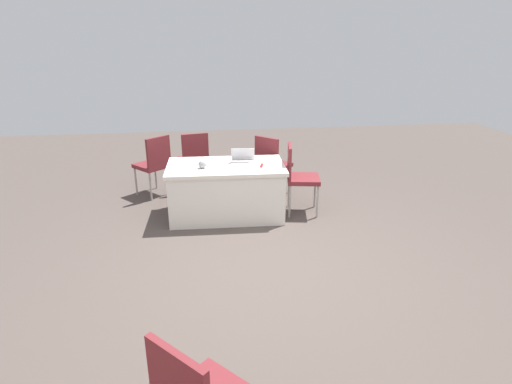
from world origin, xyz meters
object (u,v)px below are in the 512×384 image
chair_near_front (194,157)px  chair_tucked_left (298,174)px  yarn_ball (202,164)px  chair_aisle (154,162)px  table_foreground (226,190)px  chair_tucked_right (271,162)px  laptop_silver (243,162)px  scissors_red (262,165)px

chair_near_front → chair_tucked_left: chair_tucked_left is taller
chair_near_front → yarn_ball: 1.29m
chair_tucked_left → chair_aisle: size_ratio=1.02×
table_foreground → chair_aisle: 1.40m
chair_tucked_right → yarn_ball: (1.06, 0.81, 0.24)m
chair_near_front → chair_tucked_right: bearing=-32.5°
chair_tucked_right → chair_aisle: 1.80m
chair_near_front → chair_tucked_left: size_ratio=0.97×
table_foreground → chair_near_front: chair_near_front is taller
chair_tucked_right → table_foreground: bearing=-91.5°
chair_tucked_left → yarn_ball: size_ratio=9.12×
laptop_silver → yarn_ball: size_ratio=3.23×
chair_tucked_left → scissors_red: size_ratio=5.43×
yarn_ball → scissors_red: yarn_ball is taller
chair_tucked_right → scissors_red: size_ratio=5.27×
chair_tucked_left → scissors_red: bearing=-71.9°
chair_tucked_left → chair_aisle: bearing=-104.8°
laptop_silver → scissors_red: size_ratio=1.92×
chair_tucked_right → laptop_silver: bearing=-80.9°
chair_tucked_right → yarn_ball: size_ratio=8.85×
chair_tucked_right → chair_aisle: bearing=-141.8°
table_foreground → scissors_red: size_ratio=8.97×
chair_tucked_left → chair_tucked_right: chair_tucked_left is taller
table_foreground → chair_aisle: size_ratio=1.69×
scissors_red → chair_tucked_right: bearing=175.8°
table_foreground → yarn_ball: (0.31, 0.11, 0.42)m
chair_tucked_right → yarn_ball: 1.36m
table_foreground → laptop_silver: laptop_silver is taller
laptop_silver → chair_tucked_left: bearing=-175.8°
table_foreground → yarn_ball: size_ratio=15.06×
chair_tucked_right → scissors_red: bearing=-63.4°
table_foreground → chair_near_front: 1.25m
chair_tucked_left → yarn_ball: (1.32, 0.08, 0.22)m
table_foreground → scissors_red: scissors_red is taller
chair_tucked_left → chair_tucked_right: size_ratio=1.03×
yarn_ball → scissors_red: size_ratio=0.60×
chair_tucked_right → laptop_silver: (0.51, 0.71, 0.23)m
laptop_silver → scissors_red: laptop_silver is taller
chair_near_front → scissors_red: bearing=-65.8°
chair_tucked_left → laptop_silver: bearing=-81.8°
chair_tucked_right → yarn_ball: chair_tucked_right is taller
chair_near_front → laptop_silver: bearing=-71.8°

